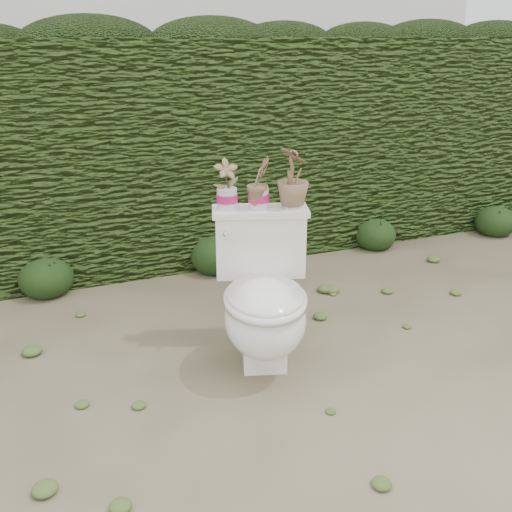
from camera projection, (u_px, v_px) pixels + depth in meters
name	position (u px, v px, depth m)	size (l,w,h in m)	color
ground	(286.00, 336.00, 3.28)	(60.00, 60.00, 0.00)	gray
hedge	(202.00, 148.00, 4.38)	(8.00, 1.00, 1.60)	#3C5A1E
house_wall	(151.00, 4.00, 7.96)	(8.00, 3.50, 4.00)	silver
toilet	(264.00, 301.00, 2.89)	(0.64, 0.78, 0.78)	white
potted_plant_left	(227.00, 186.00, 2.91)	(0.13, 0.09, 0.25)	#297C26
potted_plant_center	(259.00, 185.00, 2.92)	(0.14, 0.11, 0.25)	#297C26
potted_plant_right	(293.00, 179.00, 2.92)	(0.17, 0.17, 0.30)	#297C26
liriope_clump_1	(45.00, 273.00, 3.77)	(0.36, 0.36, 0.29)	#233C15
liriope_clump_2	(216.00, 252.00, 4.14)	(0.37, 0.37, 0.29)	#233C15
liriope_clump_3	(375.00, 231.00, 4.60)	(0.33, 0.33, 0.26)	#233C15
liriope_clump_4	(496.00, 218.00, 4.91)	(0.34, 0.34, 0.27)	#233C15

